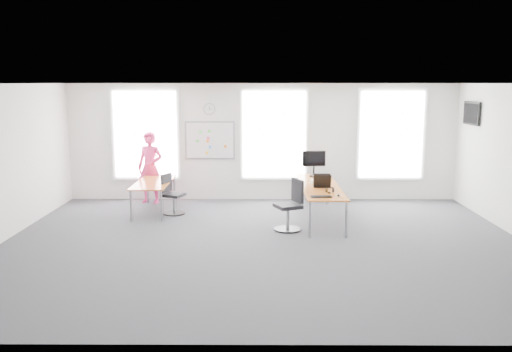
{
  "coord_description": "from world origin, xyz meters",
  "views": [
    {
      "loc": [
        -0.09,
        -9.89,
        3.02
      ],
      "look_at": [
        -0.15,
        1.2,
        1.1
      ],
      "focal_mm": 38.0,
      "sensor_mm": 36.0,
      "label": 1
    }
  ],
  "objects_px": {
    "chair_right": "(291,208)",
    "desk_left": "(154,184)",
    "monitor": "(314,161)",
    "chair_left": "(172,196)",
    "desk_right": "(320,188)",
    "person": "(150,168)",
    "keyboard": "(321,197)",
    "headphones": "(329,190)"
  },
  "relations": [
    {
      "from": "keyboard",
      "to": "headphones",
      "type": "distance_m",
      "value": 0.55
    },
    {
      "from": "monitor",
      "to": "desk_left",
      "type": "bearing_deg",
      "value": -179.19
    },
    {
      "from": "headphones",
      "to": "chair_left",
      "type": "bearing_deg",
      "value": 158.56
    },
    {
      "from": "chair_right",
      "to": "person",
      "type": "relative_size",
      "value": 0.59
    },
    {
      "from": "desk_right",
      "to": "keyboard",
      "type": "xyz_separation_m",
      "value": [
        -0.11,
        -1.25,
        0.06
      ]
    },
    {
      "from": "keyboard",
      "to": "headphones",
      "type": "xyz_separation_m",
      "value": [
        0.23,
        0.5,
        0.04
      ]
    },
    {
      "from": "desk_left",
      "to": "chair_right",
      "type": "xyz_separation_m",
      "value": [
        3.13,
        -1.6,
        -0.2
      ]
    },
    {
      "from": "chair_right",
      "to": "desk_left",
      "type": "bearing_deg",
      "value": -140.78
    },
    {
      "from": "keyboard",
      "to": "monitor",
      "type": "relative_size",
      "value": 0.67
    },
    {
      "from": "desk_left",
      "to": "person",
      "type": "xyz_separation_m",
      "value": [
        -0.26,
        0.94,
        0.24
      ]
    },
    {
      "from": "headphones",
      "to": "desk_right",
      "type": "bearing_deg",
      "value": 96.34
    },
    {
      "from": "person",
      "to": "keyboard",
      "type": "distance_m",
      "value": 4.91
    },
    {
      "from": "person",
      "to": "monitor",
      "type": "bearing_deg",
      "value": 9.25
    },
    {
      "from": "chair_left",
      "to": "keyboard",
      "type": "bearing_deg",
      "value": -94.95
    },
    {
      "from": "desk_left",
      "to": "monitor",
      "type": "xyz_separation_m",
      "value": [
        3.81,
        0.5,
        0.48
      ]
    },
    {
      "from": "desk_left",
      "to": "chair_left",
      "type": "distance_m",
      "value": 0.57
    },
    {
      "from": "desk_right",
      "to": "monitor",
      "type": "distance_m",
      "value": 1.25
    },
    {
      "from": "desk_right",
      "to": "keyboard",
      "type": "bearing_deg",
      "value": -95.17
    },
    {
      "from": "desk_left",
      "to": "desk_right",
      "type": "bearing_deg",
      "value": -9.97
    },
    {
      "from": "desk_right",
      "to": "person",
      "type": "distance_m",
      "value": 4.41
    },
    {
      "from": "keyboard",
      "to": "chair_left",
      "type": "bearing_deg",
      "value": 143.16
    },
    {
      "from": "monitor",
      "to": "chair_left",
      "type": "bearing_deg",
      "value": -174.48
    },
    {
      "from": "chair_left",
      "to": "desk_right",
      "type": "bearing_deg",
      "value": -75.03
    },
    {
      "from": "chair_left",
      "to": "monitor",
      "type": "distance_m",
      "value": 3.51
    },
    {
      "from": "chair_left",
      "to": "monitor",
      "type": "bearing_deg",
      "value": -55.27
    },
    {
      "from": "keyboard",
      "to": "monitor",
      "type": "xyz_separation_m",
      "value": [
        0.09,
        2.42,
        0.37
      ]
    },
    {
      "from": "chair_right",
      "to": "monitor",
      "type": "xyz_separation_m",
      "value": [
        0.68,
        2.1,
        0.67
      ]
    },
    {
      "from": "desk_left",
      "to": "monitor",
      "type": "distance_m",
      "value": 3.88
    },
    {
      "from": "desk_left",
      "to": "person",
      "type": "bearing_deg",
      "value": 105.52
    },
    {
      "from": "desk_right",
      "to": "chair_left",
      "type": "xyz_separation_m",
      "value": [
        -3.38,
        0.45,
        -0.3
      ]
    },
    {
      "from": "headphones",
      "to": "monitor",
      "type": "distance_m",
      "value": 1.96
    },
    {
      "from": "headphones",
      "to": "person",
      "type": "bearing_deg",
      "value": 148.16
    },
    {
      "from": "chair_right",
      "to": "person",
      "type": "bearing_deg",
      "value": -150.57
    },
    {
      "from": "desk_right",
      "to": "chair_right",
      "type": "distance_m",
      "value": 1.19
    },
    {
      "from": "desk_right",
      "to": "keyboard",
      "type": "relative_size",
      "value": 7.47
    },
    {
      "from": "keyboard",
      "to": "headphones",
      "type": "relative_size",
      "value": 2.27
    },
    {
      "from": "keyboard",
      "to": "monitor",
      "type": "bearing_deg",
      "value": 78.51
    },
    {
      "from": "chair_right",
      "to": "chair_left",
      "type": "distance_m",
      "value": 3.01
    },
    {
      "from": "desk_right",
      "to": "desk_left",
      "type": "relative_size",
      "value": 1.58
    },
    {
      "from": "person",
      "to": "headphones",
      "type": "height_order",
      "value": "person"
    },
    {
      "from": "person",
      "to": "headphones",
      "type": "distance_m",
      "value": 4.84
    },
    {
      "from": "desk_right",
      "to": "person",
      "type": "xyz_separation_m",
      "value": [
        -4.1,
        1.62,
        0.19
      ]
    }
  ]
}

